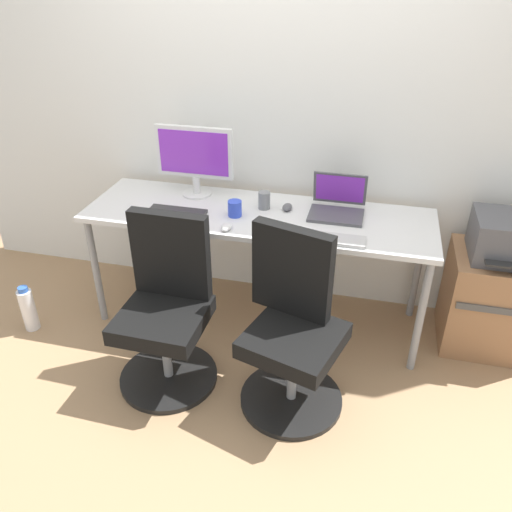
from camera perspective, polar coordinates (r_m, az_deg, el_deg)
The scene contains 16 objects.
ground_plane at distance 3.39m, azimuth 0.20°, elevation -6.70°, with size 5.28×5.28×0.00m, color #9E7A56.
back_wall at distance 3.17m, azimuth 2.00°, elevation 16.80°, with size 4.40×0.04×2.60m, color white.
desk at distance 3.02m, azimuth 0.23°, elevation 3.73°, with size 2.04×0.62×0.75m.
office_chair_left at distance 2.77m, azimuth -9.91°, elevation -6.05°, with size 0.54×0.54×0.94m.
office_chair_right at distance 2.60m, azimuth 4.09°, elevation -8.29°, with size 0.55×0.55×0.94m.
side_cabinet at distance 3.32m, azimuth 24.69°, elevation -4.50°, with size 0.51×0.47×0.60m.
printer at distance 3.12m, azimuth 26.32°, elevation 1.82°, with size 0.38×0.40×0.24m.
water_bottle_on_floor at distance 3.51m, azimuth -24.04°, elevation -5.42°, with size 0.09×0.09×0.31m.
desktop_monitor at distance 3.17m, azimuth -6.87°, elevation 10.96°, with size 0.48×0.18×0.43m.
open_laptop at distance 3.01m, azimuth 9.07°, elevation 5.71°, with size 0.31×0.28×0.22m.
keyboard_by_monitor at distance 3.02m, azimuth -8.82°, elevation 4.86°, with size 0.34×0.12×0.02m, color #2D2D2D.
keyboard_by_laptop at distance 2.72m, azimuth 8.58°, elevation 1.86°, with size 0.34×0.12×0.02m, color #B7B7B7.
mouse_by_monitor at distance 3.04m, azimuth 3.50°, elevation 5.46°, with size 0.06×0.10×0.03m, color #515156.
mouse_by_laptop at distance 2.81m, azimuth -3.30°, elevation 3.28°, with size 0.06×0.10×0.03m, color silver.
coffee_mug at distance 2.95m, azimuth -2.38°, elevation 5.31°, with size 0.08×0.08×0.09m, color blue.
pen_cup at distance 3.03m, azimuth 0.92°, elevation 6.23°, with size 0.07×0.07×0.10m, color slate.
Camera 1 is at (0.64, -2.62, 2.05)m, focal length 35.89 mm.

